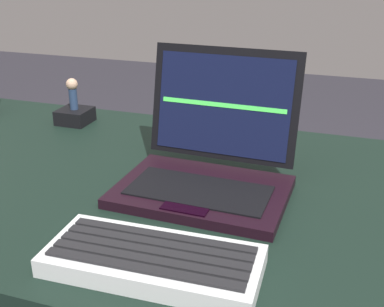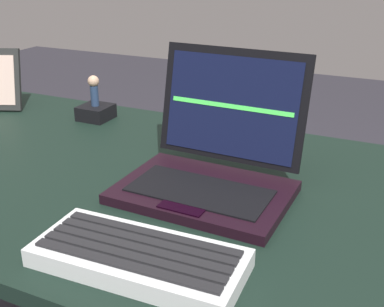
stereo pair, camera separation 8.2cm
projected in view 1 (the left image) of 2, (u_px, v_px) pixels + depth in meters
desk at (174, 220)px, 0.96m from camera, size 1.57×0.75×0.71m
laptop_front at (209, 163)px, 0.89m from camera, size 0.31×0.27×0.24m
external_keyboard at (153, 260)px, 0.67m from camera, size 0.31×0.14×0.03m
figurine_stand at (75, 116)px, 1.24m from camera, size 0.08×0.08×0.04m
figurine at (73, 91)px, 1.22m from camera, size 0.03×0.03×0.08m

